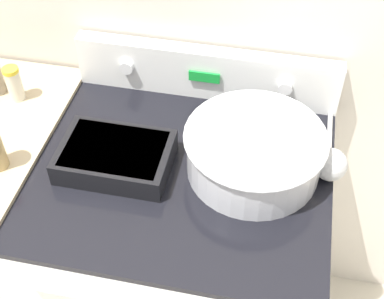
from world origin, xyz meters
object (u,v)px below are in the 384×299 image
at_px(mixing_bowl, 254,150).
at_px(casserole_dish, 115,156).
at_px(spice_jar_yellow_cap, 14,83).
at_px(ladle, 330,162).

xyz_separation_m(mixing_bowl, casserole_dish, (-0.35, -0.06, -0.03)).
xyz_separation_m(mixing_bowl, spice_jar_yellow_cap, (-0.71, 0.13, -0.00)).
bearing_deg(mixing_bowl, casserole_dish, -170.32).
height_order(casserole_dish, ladle, ladle).
height_order(casserole_dish, spice_jar_yellow_cap, spice_jar_yellow_cap).
relative_size(casserole_dish, ladle, 0.84).
bearing_deg(casserole_dish, spice_jar_yellow_cap, 152.24).
bearing_deg(spice_jar_yellow_cap, mixing_bowl, -10.41).
relative_size(mixing_bowl, ladle, 1.06).
height_order(ladle, spice_jar_yellow_cap, spice_jar_yellow_cap).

